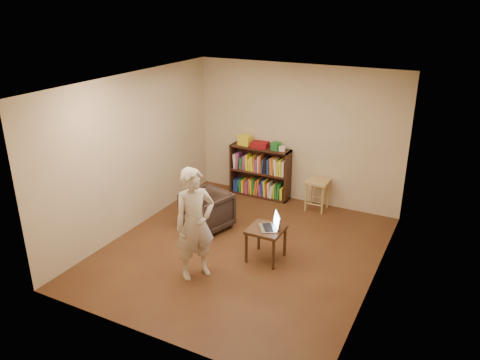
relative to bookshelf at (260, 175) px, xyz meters
The scene contains 15 objects.
floor 2.24m from the bookshelf, 72.40° to the right, with size 4.50×4.50×0.00m, color #492517.
ceiling 3.08m from the bookshelf, 72.40° to the right, with size 4.50×4.50×0.00m, color silver.
wall_back 1.10m from the bookshelf, 13.21° to the left, with size 4.00×4.00×0.00m, color beige.
wall_left 2.63m from the bookshelf, 122.53° to the right, with size 4.50×4.50×0.00m, color beige.
wall_right 3.50m from the bookshelf, 38.16° to the right, with size 4.50×4.50×0.00m, color beige.
bookshelf is the anchor object (origin of this frame).
box_yellow 0.74m from the bookshelf, behind, with size 0.24×0.18×0.20m, color yellow.
red_cloth 0.61m from the bookshelf, 132.61° to the right, with size 0.32×0.23×0.11m, color maroon.
box_green 0.71m from the bookshelf, ahead, with size 0.15×0.15×0.15m, color #1C6C2B.
box_white 0.75m from the bookshelf, ahead, with size 0.11×0.11×0.09m, color silver.
stool 1.22m from the bookshelf, ahead, with size 0.40×0.40×0.58m.
armchair 1.72m from the bookshelf, 96.82° to the right, with size 0.70×0.72×0.65m, color #332822.
side_table 2.42m from the bookshelf, 63.06° to the right, with size 0.50×0.50×0.52m.
laptop 2.42m from the bookshelf, 61.22° to the right, with size 0.41×0.42×0.24m.
person 3.05m from the bookshelf, 82.37° to the right, with size 0.59×0.39×1.61m, color beige.
Camera 1 is at (2.90, -5.70, 3.71)m, focal length 35.00 mm.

